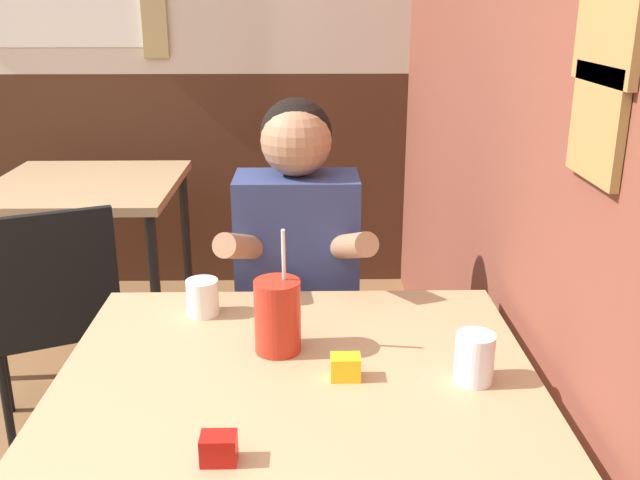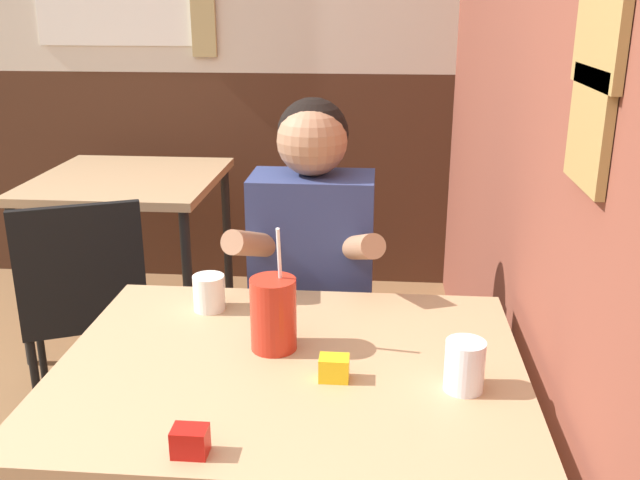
# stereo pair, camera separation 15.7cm
# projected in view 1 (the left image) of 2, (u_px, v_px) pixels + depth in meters

# --- Properties ---
(brick_wall_right) EXTENTS (0.08, 4.71, 2.70)m
(brick_wall_right) POSITION_uv_depth(u_px,v_px,m) (483.00, 34.00, 2.17)
(brick_wall_right) COLOR brown
(brick_wall_right) RESTS_ON ground_plane
(back_wall) EXTENTS (5.22, 0.09, 2.70)m
(back_wall) POSITION_uv_depth(u_px,v_px,m) (180.00, 19.00, 3.46)
(back_wall) COLOR beige
(back_wall) RESTS_ON ground_plane
(main_table) EXTENTS (0.98, 0.78, 0.73)m
(main_table) POSITION_uv_depth(u_px,v_px,m) (298.00, 392.00, 1.52)
(main_table) COLOR tan
(main_table) RESTS_ON ground_plane
(background_table) EXTENTS (0.77, 0.81, 0.73)m
(background_table) POSITION_uv_depth(u_px,v_px,m) (86.00, 199.00, 3.01)
(background_table) COLOR tan
(background_table) RESTS_ON ground_plane
(chair_near_window) EXTENTS (0.53, 0.53, 0.84)m
(chair_near_window) POSITION_uv_depth(u_px,v_px,m) (53.00, 308.00, 2.34)
(chair_near_window) COLOR black
(chair_near_window) RESTS_ON ground_plane
(person_seated) EXTENTS (0.42, 0.40, 1.20)m
(person_seated) POSITION_uv_depth(u_px,v_px,m) (298.00, 302.00, 2.05)
(person_seated) COLOR navy
(person_seated) RESTS_ON ground_plane
(cocktail_pitcher) EXTENTS (0.10, 0.10, 0.28)m
(cocktail_pitcher) POSITION_uv_depth(u_px,v_px,m) (278.00, 316.00, 1.53)
(cocktail_pitcher) COLOR #B22819
(cocktail_pitcher) RESTS_ON main_table
(glass_near_pitcher) EXTENTS (0.08, 0.08, 0.10)m
(glass_near_pitcher) POSITION_uv_depth(u_px,v_px,m) (474.00, 358.00, 1.41)
(glass_near_pitcher) COLOR silver
(glass_near_pitcher) RESTS_ON main_table
(glass_center) EXTENTS (0.08, 0.08, 0.09)m
(glass_center) POSITION_uv_depth(u_px,v_px,m) (203.00, 297.00, 1.72)
(glass_center) COLOR silver
(glass_center) RESTS_ON main_table
(condiment_ketchup) EXTENTS (0.06, 0.04, 0.05)m
(condiment_ketchup) POSITION_uv_depth(u_px,v_px,m) (219.00, 448.00, 1.17)
(condiment_ketchup) COLOR #B7140F
(condiment_ketchup) RESTS_ON main_table
(condiment_mustard) EXTENTS (0.06, 0.04, 0.05)m
(condiment_mustard) POSITION_uv_depth(u_px,v_px,m) (345.00, 367.00, 1.43)
(condiment_mustard) COLOR yellow
(condiment_mustard) RESTS_ON main_table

